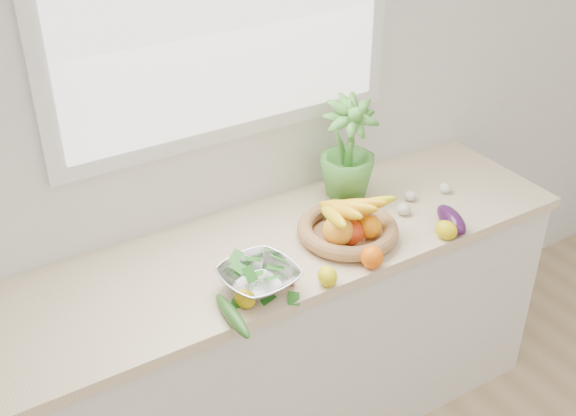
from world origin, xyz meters
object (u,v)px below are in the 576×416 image
apple (352,233)px  colander_with_spinach (259,274)px  eggplant (451,220)px  potted_herb (348,148)px  cucumber (232,316)px  fruit_basket (347,225)px

apple → colander_with_spinach: bearing=-172.2°
eggplant → potted_herb: 0.46m
eggplant → potted_herb: potted_herb is taller
colander_with_spinach → potted_herb: bearing=29.6°
eggplant → cucumber: bearing=-177.6°
eggplant → fruit_basket: 0.39m
eggplant → cucumber: eggplant is taller
cucumber → fruit_basket: (0.56, 0.19, 0.03)m
potted_herb → colander_with_spinach: (-0.57, -0.33, -0.15)m
apple → fruit_basket: fruit_basket is taller
cucumber → potted_herb: size_ratio=0.59×
eggplant → potted_herb: size_ratio=0.47×
potted_herb → eggplant: bearing=-62.5°
apple → eggplant: apple is taller
apple → potted_herb: 0.36m
apple → cucumber: (-0.55, -0.15, -0.02)m
cucumber → potted_herb: 0.85m
potted_herb → fruit_basket: potted_herb is taller
fruit_basket → colander_with_spinach: 0.43m
eggplant → colander_with_spinach: (-0.77, 0.05, 0.03)m
cucumber → colander_with_spinach: size_ratio=0.83×
eggplant → colander_with_spinach: colander_with_spinach is taller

